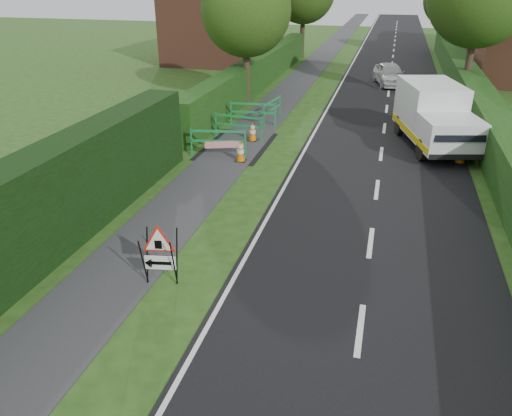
{
  "coord_description": "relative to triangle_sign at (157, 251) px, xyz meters",
  "views": [
    {
      "loc": [
        2.54,
        -6.86,
        6.21
      ],
      "look_at": [
        -0.35,
        3.95,
        0.89
      ],
      "focal_mm": 35.0,
      "sensor_mm": 36.0,
      "label": 1
    }
  ],
  "objects": [
    {
      "name": "redwhite_plank",
      "position": [
        -1.23,
        8.33,
        -0.84
      ],
      "size": [
        1.43,
        0.54,
        0.25
      ],
      "primitive_type": "cube",
      "rotation": [
        0.0,
        0.0,
        0.34
      ],
      "color": "red",
      "rests_on": "ground"
    },
    {
      "name": "ped_barrier_0",
      "position": [
        -1.51,
        8.36,
        -0.21
      ],
      "size": [
        2.09,
        0.72,
        1.0
      ],
      "rotation": [
        0.0,
        0.0,
        0.19
      ],
      "color": "#177F3F",
      "rests_on": "ground"
    },
    {
      "name": "works_van",
      "position": [
        6.17,
        11.64,
        0.38
      ],
      "size": [
        3.18,
        5.38,
        2.31
      ],
      "rotation": [
        0.0,
        0.0,
        0.26
      ],
      "color": "silver",
      "rests_on": "ground"
    },
    {
      "name": "hatchback_car",
      "position": [
        4.29,
        23.13,
        -0.21
      ],
      "size": [
        2.34,
        3.99,
        1.28
      ],
      "primitive_type": "imported",
      "rotation": [
        0.0,
        0.0,
        0.24
      ],
      "color": "silver",
      "rests_on": "ground"
    },
    {
      "name": "ground",
      "position": [
        1.85,
        -1.46,
        -0.84
      ],
      "size": [
        120.0,
        120.0,
        0.0
      ],
      "primitive_type": "plane",
      "color": "#234513",
      "rests_on": "ground"
    },
    {
      "name": "ped_barrier_2",
      "position": [
        -1.36,
        12.69,
        -0.21
      ],
      "size": [
        2.08,
        0.54,
        1.0
      ],
      "rotation": [
        0.0,
        0.0,
        0.09
      ],
      "color": "#177F3F",
      "rests_on": "ground"
    },
    {
      "name": "traffic_cone_3",
      "position": [
        -0.53,
        7.94,
        -0.45
      ],
      "size": [
        0.38,
        0.38,
        0.79
      ],
      "color": "black",
      "rests_on": "ground"
    },
    {
      "name": "traffic_cone_1",
      "position": [
        6.91,
        12.02,
        -0.45
      ],
      "size": [
        0.38,
        0.38,
        0.79
      ],
      "color": "black",
      "rests_on": "ground"
    },
    {
      "name": "traffic_cone_2",
      "position": [
        7.31,
        13.74,
        -0.45
      ],
      "size": [
        0.38,
        0.38,
        0.79
      ],
      "color": "black",
      "rests_on": "ground"
    },
    {
      "name": "ped_barrier_1",
      "position": [
        -1.38,
        10.5,
        -0.21
      ],
      "size": [
        2.08,
        0.56,
        1.0
      ],
      "rotation": [
        0.0,
        0.0,
        -0.1
      ],
      "color": "#177F3F",
      "rests_on": "ground"
    },
    {
      "name": "tree_nw",
      "position": [
        -2.75,
        16.54,
        3.64
      ],
      "size": [
        4.4,
        4.4,
        6.7
      ],
      "color": "#2D2116",
      "rests_on": "ground"
    },
    {
      "name": "traffic_cone_0",
      "position": [
        7.1,
        9.79,
        -0.45
      ],
      "size": [
        0.38,
        0.38,
        0.79
      ],
      "color": "black",
      "rests_on": "ground"
    },
    {
      "name": "ped_barrier_3",
      "position": [
        -0.66,
        13.42,
        -0.21
      ],
      "size": [
        0.65,
        2.09,
        1.0
      ],
      "rotation": [
        0.0,
        0.0,
        1.42
      ],
      "color": "#177F3F",
      "rests_on": "ground"
    },
    {
      "name": "traffic_cone_4",
      "position": [
        -0.75,
        10.39,
        -0.45
      ],
      "size": [
        0.38,
        0.38,
        0.79
      ],
      "color": "black",
      "rests_on": "ground"
    },
    {
      "name": "road_surface",
      "position": [
        4.35,
        33.54,
        -0.84
      ],
      "size": [
        6.0,
        90.0,
        0.02
      ],
      "primitive_type": "cube",
      "color": "black",
      "rests_on": "ground"
    },
    {
      "name": "hedge_west_far",
      "position": [
        -3.15,
        20.54,
        -0.84
      ],
      "size": [
        1.0,
        24.0,
        1.8
      ],
      "primitive_type": "cube",
      "color": "#14380F",
      "rests_on": "ground"
    },
    {
      "name": "footpath",
      "position": [
        -1.15,
        33.54,
        -0.84
      ],
      "size": [
        2.0,
        90.0,
        0.02
      ],
      "primitive_type": "cube",
      "color": "#2D2D30",
      "rests_on": "ground"
    },
    {
      "name": "house_west",
      "position": [
        -8.15,
        28.54,
        2.05
      ],
      "size": [
        7.5,
        7.4,
        7.88
      ],
      "color": "brown",
      "rests_on": "ground"
    },
    {
      "name": "hedge_east",
      "position": [
        8.35,
        14.54,
        -0.84
      ],
      "size": [
        1.2,
        50.0,
        1.5
      ],
      "primitive_type": "cube",
      "color": "#14380F",
      "rests_on": "ground"
    },
    {
      "name": "triangle_sign",
      "position": [
        0.0,
        0.0,
        0.0
      ],
      "size": [
        0.97,
        0.97,
        1.22
      ],
      "rotation": [
        0.0,
        0.0,
        0.18
      ],
      "color": "black",
      "rests_on": "ground"
    }
  ]
}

